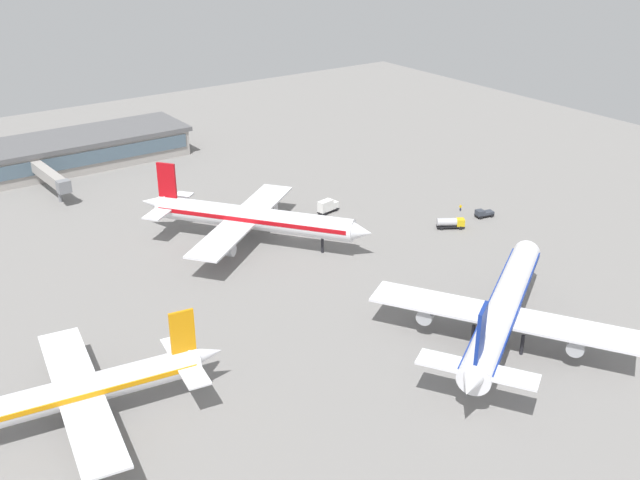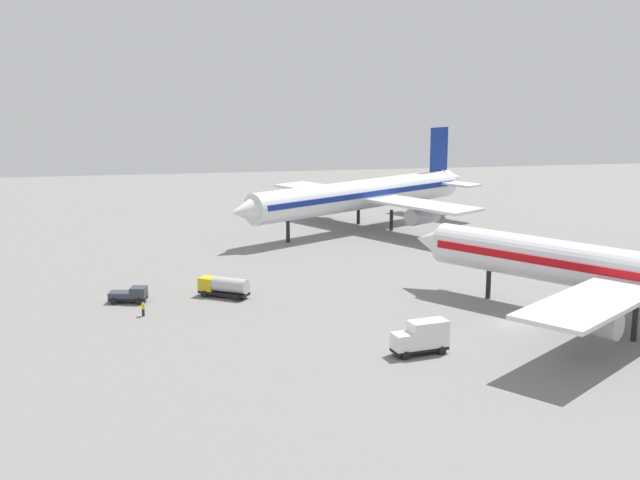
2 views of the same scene
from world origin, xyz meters
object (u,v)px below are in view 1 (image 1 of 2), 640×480
(fuel_truck, at_px, (450,223))
(catering_truck, at_px, (327,206))
(airplane_at_gate, at_px, (250,218))
(airplane_taxiing, at_px, (503,308))
(pushback_tractor, at_px, (483,213))
(airplane_distant, at_px, (69,394))
(ground_crew_worker, at_px, (460,208))

(fuel_truck, xyz_separation_m, catering_truck, (17.58, -24.10, 0.31))
(airplane_at_gate, distance_m, airplane_taxiing, 61.09)
(fuel_truck, bearing_deg, catering_truck, 159.03)
(pushback_tractor, distance_m, catering_truck, 37.37)
(airplane_distant, relative_size, catering_truck, 7.96)
(airplane_taxiing, relative_size, catering_truck, 8.51)
(pushback_tractor, bearing_deg, ground_crew_worker, -62.13)
(airplane_distant, bearing_deg, catering_truck, -141.99)
(fuel_truck, height_order, catering_truck, catering_truck)
(airplane_taxiing, xyz_separation_m, pushback_tractor, (-38.21, -40.00, -5.20))
(airplane_taxiing, height_order, pushback_tractor, airplane_taxiing)
(airplane_at_gate, relative_size, airplane_taxiing, 0.92)
(airplane_taxiing, bearing_deg, airplane_at_gate, 72.43)
(airplane_distant, height_order, fuel_truck, airplane_distant)
(fuel_truck, bearing_deg, airplane_distant, -135.32)
(airplane_at_gate, height_order, airplane_taxiing, airplane_taxiing)
(airplane_distant, bearing_deg, ground_crew_worker, -157.63)
(airplane_distant, bearing_deg, airplane_at_gate, -135.05)
(airplane_taxiing, distance_m, airplane_distant, 70.41)
(airplane_at_gate, distance_m, ground_crew_worker, 53.07)
(airplane_distant, bearing_deg, fuel_truck, -159.87)
(ground_crew_worker, bearing_deg, catering_truck, -70.15)
(airplane_at_gate, bearing_deg, airplane_distant, -90.29)
(catering_truck, relative_size, ground_crew_worker, 3.51)
(catering_truck, bearing_deg, fuel_truck, -64.57)
(fuel_truck, relative_size, catering_truck, 1.08)
(catering_truck, distance_m, ground_crew_worker, 32.48)
(airplane_distant, bearing_deg, pushback_tractor, -160.94)
(airplane_taxiing, distance_m, ground_crew_worker, 59.00)
(airplane_taxiing, distance_m, pushback_tractor, 55.56)
(fuel_truck, distance_m, ground_crew_worker, 11.45)
(fuel_truck, xyz_separation_m, pushback_tractor, (-11.21, -0.28, -0.42))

